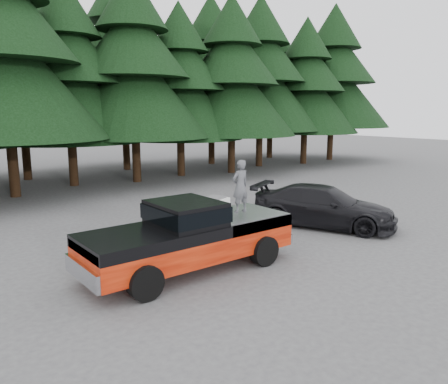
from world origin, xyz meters
TOP-DOWN VIEW (x-y plane):
  - ground at (0.00, 0.00)m, footprint 120.00×120.00m
  - pickup_truck at (0.13, 0.53)m, footprint 6.00×2.04m
  - truck_cab at (0.03, 0.53)m, footprint 1.66×1.90m
  - air_compressor at (1.09, 0.66)m, footprint 0.88×0.80m
  - man_on_bed at (2.00, 0.63)m, footprint 0.56×0.37m
  - parked_car at (6.61, 1.26)m, footprint 4.20×5.65m
  - treeline at (0.42, 17.20)m, footprint 60.15×16.05m

SIDE VIEW (x-z plane):
  - ground at x=0.00m, z-range 0.00..0.00m
  - pickup_truck at x=0.13m, z-range 0.00..1.33m
  - parked_car at x=6.61m, z-range 0.00..1.52m
  - air_compressor at x=1.09m, z-range 1.33..1.82m
  - truck_cab at x=0.03m, z-range 1.33..1.92m
  - man_on_bed at x=2.00m, z-range 1.33..2.87m
  - treeline at x=0.42m, z-range -1.03..16.47m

